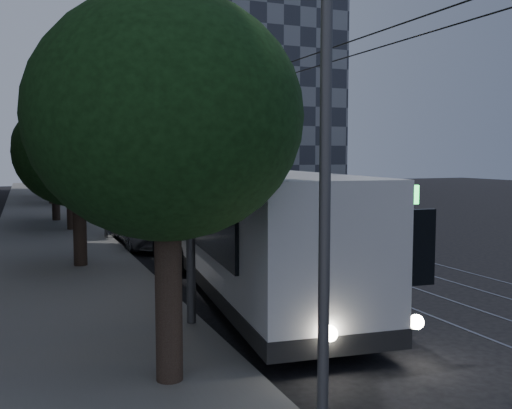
{
  "coord_description": "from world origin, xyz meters",
  "views": [
    {
      "loc": [
        -8.62,
        -15.96,
        3.85
      ],
      "look_at": [
        -0.78,
        3.28,
        2.03
      ],
      "focal_mm": 40.0,
      "sensor_mm": 36.0,
      "label": 1
    }
  ],
  "objects_px": {
    "trolleybus": "(242,227)",
    "car_white_a": "(134,209)",
    "streetlamp_far": "(79,125)",
    "car_white_b": "(119,206)",
    "car_white_d": "(96,194)",
    "car_white_c": "(102,196)",
    "pickup_silver": "(155,223)",
    "streetlamp_near": "(207,73)"
  },
  "relations": [
    {
      "from": "car_white_d",
      "to": "streetlamp_far",
      "type": "distance_m",
      "value": 11.58
    },
    {
      "from": "trolleybus",
      "to": "car_white_c",
      "type": "distance_m",
      "value": 29.36
    },
    {
      "from": "car_white_c",
      "to": "streetlamp_far",
      "type": "distance_m",
      "value": 9.24
    },
    {
      "from": "car_white_d",
      "to": "streetlamp_far",
      "type": "height_order",
      "value": "streetlamp_far"
    },
    {
      "from": "car_white_a",
      "to": "trolleybus",
      "type": "bearing_deg",
      "value": -89.47
    },
    {
      "from": "trolleybus",
      "to": "streetlamp_near",
      "type": "bearing_deg",
      "value": -117.36
    },
    {
      "from": "streetlamp_near",
      "to": "car_white_a",
      "type": "bearing_deg",
      "value": 84.18
    },
    {
      "from": "streetlamp_near",
      "to": "trolleybus",
      "type": "bearing_deg",
      "value": 56.99
    },
    {
      "from": "car_white_c",
      "to": "streetlamp_far",
      "type": "xyz_separation_m",
      "value": [
        -2.21,
        -7.48,
        4.95
      ]
    },
    {
      "from": "car_white_a",
      "to": "streetlamp_near",
      "type": "bearing_deg",
      "value": -94.49
    },
    {
      "from": "car_white_a",
      "to": "streetlamp_near",
      "type": "relative_size",
      "value": 0.41
    },
    {
      "from": "car_white_a",
      "to": "car_white_c",
      "type": "xyz_separation_m",
      "value": [
        -0.49,
        10.83,
        0.08
      ]
    },
    {
      "from": "trolleybus",
      "to": "pickup_silver",
      "type": "xyz_separation_m",
      "value": [
        -0.5,
        9.23,
        -0.9
      ]
    },
    {
      "from": "trolleybus",
      "to": "streetlamp_near",
      "type": "distance_m",
      "value": 5.19
    },
    {
      "from": "trolleybus",
      "to": "car_white_b",
      "type": "relative_size",
      "value": 2.69
    },
    {
      "from": "trolleybus",
      "to": "streetlamp_far",
      "type": "relative_size",
      "value": 1.42
    },
    {
      "from": "streetlamp_far",
      "to": "streetlamp_near",
      "type": "bearing_deg",
      "value": -88.84
    },
    {
      "from": "car_white_a",
      "to": "car_white_b",
      "type": "bearing_deg",
      "value": 106.53
    },
    {
      "from": "trolleybus",
      "to": "car_white_a",
      "type": "relative_size",
      "value": 3.47
    },
    {
      "from": "pickup_silver",
      "to": "trolleybus",
      "type": "bearing_deg",
      "value": -86.84
    },
    {
      "from": "trolleybus",
      "to": "car_white_c",
      "type": "bearing_deg",
      "value": 96.11
    },
    {
      "from": "streetlamp_near",
      "to": "pickup_silver",
      "type": "bearing_deg",
      "value": 83.32
    },
    {
      "from": "car_white_b",
      "to": "car_white_c",
      "type": "xyz_separation_m",
      "value": [
        0.06,
        8.79,
        0.01
      ]
    },
    {
      "from": "trolleybus",
      "to": "car_white_d",
      "type": "bearing_deg",
      "value": 96.36
    },
    {
      "from": "pickup_silver",
      "to": "car_white_a",
      "type": "bearing_deg",
      "value": 85.35
    },
    {
      "from": "car_white_b",
      "to": "streetlamp_near",
      "type": "xyz_separation_m",
      "value": [
        -1.64,
        -23.53,
        4.89
      ]
    },
    {
      "from": "car_white_b",
      "to": "car_white_d",
      "type": "distance_m",
      "value": 11.57
    },
    {
      "from": "car_white_d",
      "to": "streetlamp_near",
      "type": "bearing_deg",
      "value": -116.75
    },
    {
      "from": "streetlamp_far",
      "to": "car_white_b",
      "type": "bearing_deg",
      "value": -31.36
    },
    {
      "from": "car_white_a",
      "to": "streetlamp_far",
      "type": "bearing_deg",
      "value": 130.17
    },
    {
      "from": "car_white_c",
      "to": "streetlamp_near",
      "type": "relative_size",
      "value": 0.48
    },
    {
      "from": "car_white_c",
      "to": "car_white_a",
      "type": "bearing_deg",
      "value": -81.14
    },
    {
      "from": "car_white_c",
      "to": "streetlamp_near",
      "type": "height_order",
      "value": "streetlamp_near"
    },
    {
      "from": "car_white_a",
      "to": "car_white_c",
      "type": "bearing_deg",
      "value": 93.93
    },
    {
      "from": "car_white_b",
      "to": "car_white_c",
      "type": "height_order",
      "value": "car_white_c"
    },
    {
      "from": "trolleybus",
      "to": "car_white_c",
      "type": "height_order",
      "value": "trolleybus"
    },
    {
      "from": "car_white_b",
      "to": "car_white_d",
      "type": "xyz_separation_m",
      "value": [
        -0.1,
        11.57,
        0.01
      ]
    },
    {
      "from": "streetlamp_near",
      "to": "streetlamp_far",
      "type": "bearing_deg",
      "value": 91.16
    },
    {
      "from": "streetlamp_near",
      "to": "car_white_c",
      "type": "bearing_deg",
      "value": 86.99
    },
    {
      "from": "car_white_d",
      "to": "streetlamp_far",
      "type": "relative_size",
      "value": 0.46
    },
    {
      "from": "car_white_d",
      "to": "streetlamp_near",
      "type": "distance_m",
      "value": 35.47
    },
    {
      "from": "pickup_silver",
      "to": "streetlamp_far",
      "type": "relative_size",
      "value": 0.7
    }
  ]
}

